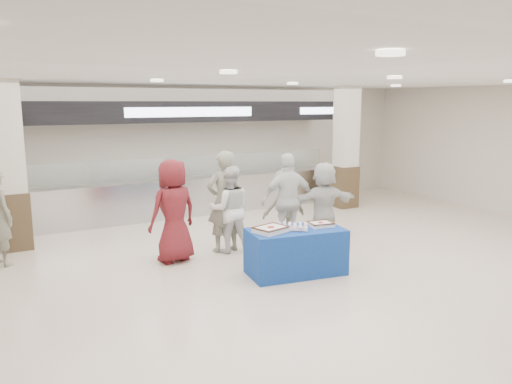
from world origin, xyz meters
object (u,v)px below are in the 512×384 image
civilian_white (324,204)px  soldier_b (284,205)px  sheet_cake_left (271,229)px  cupcake_tray (292,227)px  civilian_maroon (173,211)px  soldier_a (224,202)px  chef_tall (229,209)px  display_table (296,252)px  chef_short (288,201)px  sheet_cake_right (321,224)px

civilian_white → soldier_b: bearing=-46.6°
sheet_cake_left → cupcake_tray: bearing=-0.5°
civilian_maroon → soldier_a: (1.04, 0.12, 0.04)m
sheet_cake_left → chef_tall: (0.05, 1.59, 0.02)m
display_table → soldier_b: soldier_b is taller
chef_short → civilian_white: 0.73m
sheet_cake_right → civilian_white: civilian_white is taller
display_table → chef_tall: size_ratio=0.95×
sheet_cake_right → soldier_b: 1.97m
cupcake_tray → soldier_b: soldier_b is taller
cupcake_tray → chef_short: (0.78, 1.32, 0.13)m
chef_tall → soldier_b: (1.36, 0.23, -0.10)m
civilian_white → display_table: bearing=48.5°
cupcake_tray → chef_tall: 1.63m
chef_tall → civilian_white: (1.83, -0.46, 0.00)m
cupcake_tray → civilian_white: 1.86m
display_table → sheet_cake_left: size_ratio=2.70×
display_table → civilian_white: civilian_white is taller
civilian_maroon → chef_tall: size_ratio=1.11×
sheet_cake_right → civilian_maroon: (-1.97, 1.63, 0.12)m
sheet_cake_right → soldier_b: bearing=75.4°
display_table → soldier_b: bearing=71.8°
sheet_cake_left → civilian_white: 2.19m
display_table → chef_tall: 1.74m
civilian_maroon → civilian_white: size_ratio=1.11×
sheet_cake_left → soldier_a: size_ratio=0.30×
soldier_b → civilian_white: 0.84m
display_table → civilian_white: bearing=48.4°
soldier_a → soldier_b: 1.45m
civilian_white → chef_short: bearing=-6.1°
sheet_cake_left → soldier_b: soldier_b is taller
cupcake_tray → sheet_cake_left: bearing=179.5°
display_table → civilian_maroon: size_ratio=0.85×
civilian_maroon → chef_tall: civilian_maroon is taller
civilian_maroon → display_table: bearing=121.1°
chef_tall → civilian_white: civilian_white is taller
cupcake_tray → soldier_a: size_ratio=0.28×
sheet_cake_right → soldier_b: (0.49, 1.90, -0.07)m
sheet_cake_left → civilian_maroon: size_ratio=0.32×
cupcake_tray → chef_short: bearing=59.5°
civilian_white → soldier_a: bearing=-6.9°
sheet_cake_right → cupcake_tray: 0.51m
sheet_cake_left → sheet_cake_right: sheet_cake_left is taller
chef_tall → chef_short: size_ratio=0.90×
soldier_b → civilian_maroon: bearing=13.0°
display_table → cupcake_tray: size_ratio=2.86×
soldier_a → sheet_cake_left: bearing=91.9°
soldier_a → chef_tall: soldier_a is taller
display_table → soldier_a: 1.87m
display_table → soldier_b: size_ratio=1.08×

